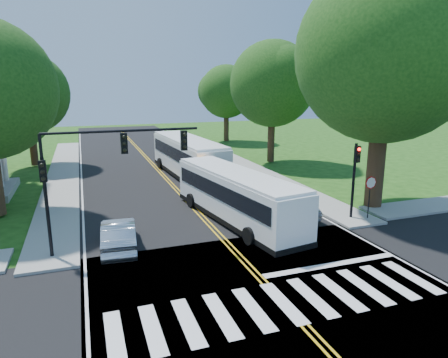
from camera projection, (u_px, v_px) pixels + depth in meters
name	position (u px, v px, depth m)	size (l,w,h in m)	color
ground	(277.00, 296.00, 15.09)	(140.00, 140.00, 0.00)	#194310
road	(173.00, 186.00, 31.58)	(14.00, 96.00, 0.01)	black
cross_road	(277.00, 296.00, 15.09)	(60.00, 12.00, 0.01)	black
center_line	(163.00, 175.00, 35.24)	(0.36, 70.00, 0.01)	gold
edge_line_w	(82.00, 181.00, 33.02)	(0.12, 70.00, 0.01)	silver
edge_line_e	(235.00, 170.00, 37.47)	(0.12, 70.00, 0.01)	silver
crosswalk	(283.00, 303.00, 14.63)	(12.60, 3.00, 0.01)	silver
stop_bar	(331.00, 265.00, 17.70)	(6.60, 0.40, 0.01)	silver
sidewalk_nw	(63.00, 174.00, 35.26)	(2.60, 40.00, 0.15)	gray
sidewalk_ne	(238.00, 162.00, 40.69)	(2.60, 40.00, 0.15)	gray
tree_ne_big	(386.00, 53.00, 23.80)	(10.80, 10.80, 14.91)	#362215
tree_west_far	(27.00, 93.00, 37.36)	(7.60, 7.60, 10.67)	#362215
tree_east_mid	(273.00, 84.00, 39.03)	(8.40, 8.40, 11.93)	#362215
tree_east_far	(226.00, 92.00, 54.25)	(7.20, 7.20, 10.34)	#362215
signal_nw	(99.00, 162.00, 18.05)	(7.15, 0.46, 5.66)	black
signal_ne	(355.00, 171.00, 22.99)	(0.30, 0.46, 4.40)	black
stop_sign	(370.00, 187.00, 23.04)	(0.76, 0.08, 2.53)	black
bus_lead	(236.00, 195.00, 23.11)	(4.18, 11.58, 2.93)	white
bus_follow	(188.00, 157.00, 34.35)	(3.71, 13.00, 3.33)	white
hatchback	(119.00, 235.00, 19.25)	(1.56, 4.46, 1.47)	silver
suv	(289.00, 207.00, 24.03)	(1.97, 4.27, 1.19)	silver
dark_sedan	(246.00, 181.00, 30.20)	(1.90, 4.68, 1.36)	black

